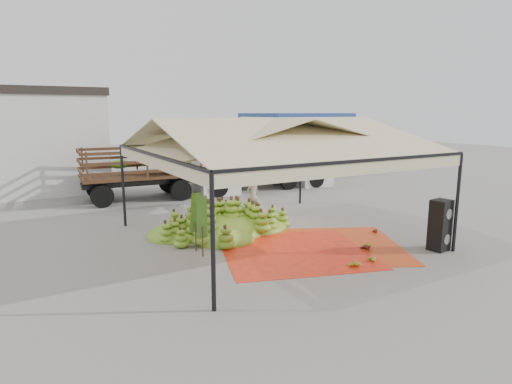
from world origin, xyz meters
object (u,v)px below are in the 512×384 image
truck_right (276,162)px  truck_left (168,165)px  speaker_stack (440,225)px  vendor (253,195)px  banana_heap (222,217)px

truck_right → truck_left: bearing=-174.3°
truck_left → speaker_stack: bearing=-65.8°
truck_left → truck_right: truck_left is taller
vendor → speaker_stack: bearing=102.2°
vendor → truck_right: bearing=-139.2°
vendor → truck_right: (4.35, 5.02, 0.63)m
speaker_stack → truck_right: truck_right is taller
speaker_stack → truck_left: bearing=102.9°
truck_left → truck_right: size_ratio=1.09×
banana_heap → speaker_stack: bearing=-46.3°
speaker_stack → truck_right: bearing=74.6°
banana_heap → truck_right: bearing=46.0°
banana_heap → speaker_stack: (4.91, -5.13, 0.23)m
truck_left → vendor: bearing=-66.3°
speaker_stack → vendor: size_ratio=0.99×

